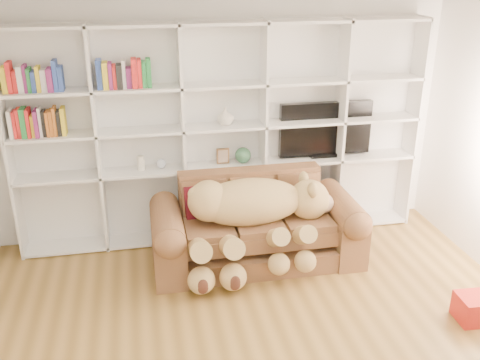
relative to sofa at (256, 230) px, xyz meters
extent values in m
plane|color=white|center=(-0.23, -1.69, 2.36)|extent=(5.00, 5.00, 0.00)
cube|color=white|center=(-0.23, 0.81, 1.01)|extent=(5.00, 0.02, 2.70)
cube|color=white|center=(-0.23, 0.78, 0.86)|extent=(4.40, 0.03, 2.40)
cube|color=white|center=(-2.43, 0.62, 0.86)|extent=(0.03, 0.35, 2.40)
cube|color=white|center=(-1.55, 0.62, 0.86)|extent=(0.03, 0.35, 2.40)
cube|color=white|center=(-0.67, 0.62, 0.86)|extent=(0.03, 0.35, 2.40)
cube|color=white|center=(0.21, 0.62, 0.86)|extent=(0.03, 0.35, 2.40)
cube|color=white|center=(1.09, 0.62, 0.86)|extent=(0.03, 0.35, 2.40)
cube|color=white|center=(1.97, 0.62, 0.86)|extent=(0.03, 0.35, 2.40)
cube|color=white|center=(-0.23, 0.62, -0.31)|extent=(4.40, 0.35, 0.03)
cube|color=white|center=(-0.23, 0.62, 0.51)|extent=(4.40, 0.35, 0.03)
cube|color=white|center=(-0.23, 0.62, 0.96)|extent=(4.40, 0.35, 0.03)
cube|color=white|center=(-0.23, 0.62, 1.41)|extent=(4.40, 0.35, 0.03)
cube|color=white|center=(-0.23, 0.62, 2.03)|extent=(4.40, 0.35, 0.03)
cube|color=brown|center=(0.00, -0.04, -0.23)|extent=(2.05, 0.83, 0.21)
cube|color=brown|center=(0.00, -0.06, 0.09)|extent=(1.52, 0.68, 0.29)
cube|color=brown|center=(0.00, 0.33, 0.29)|extent=(1.52, 0.19, 0.54)
cube|color=brown|center=(-0.92, -0.04, -0.07)|extent=(0.31, 0.93, 0.54)
cube|color=brown|center=(0.92, -0.04, -0.07)|extent=(0.31, 0.93, 0.54)
cylinder|color=brown|center=(-0.92, -0.04, 0.20)|extent=(0.31, 0.88, 0.31)
cylinder|color=brown|center=(0.92, -0.04, 0.20)|extent=(0.31, 0.88, 0.31)
ellipsoid|color=tan|center=(-0.09, -0.09, 0.37)|extent=(1.09, 0.53, 0.47)
sphere|color=tan|center=(-0.50, -0.09, 0.42)|extent=(0.41, 0.41, 0.41)
sphere|color=tan|center=(0.54, -0.09, 0.34)|extent=(0.41, 0.41, 0.41)
sphere|color=#D1AD8A|center=(0.70, -0.09, 0.29)|extent=(0.21, 0.21, 0.21)
sphere|color=#412117|center=(0.78, -0.09, 0.28)|extent=(0.07, 0.07, 0.07)
ellipsoid|color=tan|center=(0.52, -0.23, 0.51)|extent=(0.10, 0.16, 0.16)
ellipsoid|color=tan|center=(0.52, 0.06, 0.51)|extent=(0.10, 0.16, 0.16)
sphere|color=tan|center=(-0.63, -0.09, 0.50)|extent=(0.14, 0.14, 0.14)
cylinder|color=tan|center=(0.10, -0.41, 0.12)|extent=(0.18, 0.50, 0.37)
cylinder|color=tan|center=(0.37, -0.41, 0.12)|extent=(0.18, 0.50, 0.37)
cylinder|color=tan|center=(-0.65, -0.41, 0.08)|extent=(0.21, 0.58, 0.43)
cylinder|color=tan|center=(-0.35, -0.41, 0.08)|extent=(0.21, 0.58, 0.43)
sphere|color=tan|center=(0.10, -0.57, -0.09)|extent=(0.22, 0.22, 0.22)
sphere|color=tan|center=(0.37, -0.57, -0.09)|extent=(0.22, 0.22, 0.22)
sphere|color=tan|center=(-0.65, -0.57, -0.17)|extent=(0.26, 0.26, 0.26)
sphere|color=tan|center=(-0.35, -0.57, -0.17)|extent=(0.26, 0.26, 0.26)
cube|color=#5A110F|center=(-0.54, 0.15, 0.30)|extent=(0.38, 0.24, 0.38)
cube|color=red|center=(1.65, -1.40, -0.22)|extent=(0.31, 0.29, 0.24)
cube|color=black|center=(0.95, 0.67, 0.85)|extent=(1.06, 0.08, 0.61)
cube|color=black|center=(0.95, 0.67, 0.55)|extent=(0.35, 0.18, 0.04)
cube|color=brown|center=(-0.24, 0.62, 0.62)|extent=(0.14, 0.03, 0.17)
sphere|color=#2F5C3E|center=(-0.01, 0.62, 0.61)|extent=(0.18, 0.18, 0.18)
cylinder|color=silver|center=(-1.13, 0.62, 0.60)|extent=(0.08, 0.08, 0.16)
cylinder|color=silver|center=(-1.12, 0.62, 0.58)|extent=(0.07, 0.07, 0.11)
sphere|color=silver|center=(-0.91, 0.62, 0.58)|extent=(0.10, 0.10, 0.10)
imported|color=beige|center=(-0.20, 0.62, 1.07)|extent=(0.23, 0.23, 0.19)
camera|label=1|loc=(-1.12, -4.83, 2.61)|focal=40.00mm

